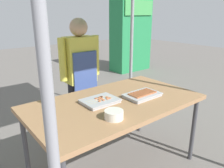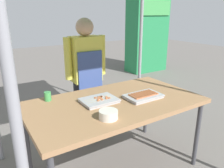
% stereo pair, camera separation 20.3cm
% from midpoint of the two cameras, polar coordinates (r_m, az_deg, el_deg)
% --- Properties ---
extents(ground_plane, '(18.00, 18.00, 0.00)m').
position_cam_midpoint_polar(ground_plane, '(2.43, -1.77, -20.97)').
color(ground_plane, '#66605B').
extents(stall_table, '(1.60, 0.90, 0.75)m').
position_cam_midpoint_polar(stall_table, '(2.06, -1.96, -5.74)').
color(stall_table, '#9E724C').
rests_on(stall_table, ground).
extents(tray_grilled_sausages, '(0.35, 0.23, 0.05)m').
position_cam_midpoint_polar(tray_grilled_sausages, '(2.14, 5.16, -2.83)').
color(tray_grilled_sausages, '#ADADB2').
rests_on(tray_grilled_sausages, stall_table).
extents(tray_meat_skewers, '(0.32, 0.24, 0.04)m').
position_cam_midpoint_polar(tray_meat_skewers, '(2.00, -6.00, -4.44)').
color(tray_meat_skewers, '#ADADB2').
rests_on(tray_meat_skewers, stall_table).
extents(condiment_bowl, '(0.15, 0.15, 0.07)m').
position_cam_midpoint_polar(condiment_bowl, '(1.70, -2.96, -7.98)').
color(condiment_bowl, silver).
rests_on(condiment_bowl, stall_table).
extents(drink_cup_near_edge, '(0.06, 0.06, 0.08)m').
position_cam_midpoint_polar(drink_cup_near_edge, '(2.09, -19.27, -3.69)').
color(drink_cup_near_edge, '#3F994C').
rests_on(drink_cup_near_edge, stall_table).
extents(vendor_woman, '(0.52, 0.22, 1.47)m').
position_cam_midpoint_polar(vendor_woman, '(2.63, -10.28, 3.05)').
color(vendor_woman, black).
rests_on(vendor_woman, ground).
extents(neighbor_stall_left, '(1.05, 0.56, 2.05)m').
position_cam_midpoint_polar(neighbor_stall_left, '(6.06, 3.89, 13.24)').
color(neighbor_stall_left, '#237F47').
rests_on(neighbor_stall_left, ground).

